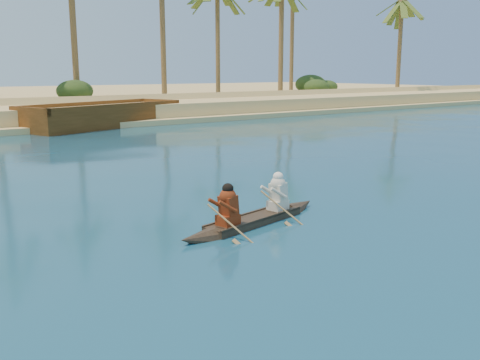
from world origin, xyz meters
TOP-DOWN VIEW (x-y plane):
  - canoe at (8.00, 0.36)m, footprint 4.65×1.50m
  - barge_right at (14.00, 23.76)m, footprint 11.33×6.76m

SIDE VIEW (x-z plane):
  - canoe at x=8.00m, z-range -0.39..0.88m
  - barge_right at x=14.00m, z-range -0.27..1.52m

